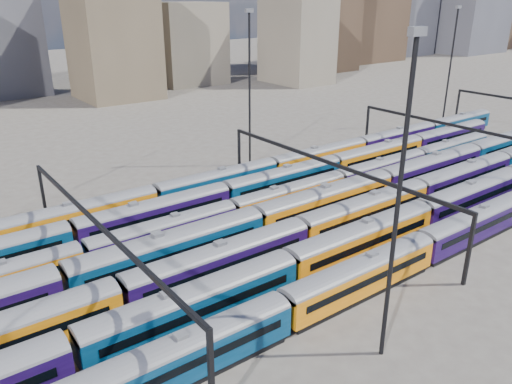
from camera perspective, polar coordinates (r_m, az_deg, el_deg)
ground at (r=60.51m, az=1.14°, el=-5.43°), size 500.00×500.00×0.00m
rake_0 at (r=56.72m, az=18.55°, el=-5.76°), size 115.97×2.83×4.75m
rake_1 at (r=64.09m, az=18.39°, el=-2.31°), size 126.48×3.08×5.20m
rake_2 at (r=56.44m, az=5.09°, el=-4.49°), size 127.22×3.10×5.23m
rake_3 at (r=65.24m, az=7.99°, el=-0.78°), size 111.57×3.27×5.51m
rake_4 at (r=58.18m, az=-10.43°, el=-4.33°), size 130.54×2.73×4.58m
rake_5 at (r=72.98m, az=3.20°, el=1.63°), size 102.01×2.99×5.03m
rake_6 at (r=77.74m, az=1.89°, el=2.86°), size 119.42×2.91×4.90m
gantry_1 at (r=49.11m, az=-17.67°, el=-4.41°), size 0.35×40.35×8.03m
gantry_2 at (r=64.02m, az=8.30°, el=2.48°), size 0.35×40.35×8.03m
gantry_3 at (r=87.09m, az=22.63°, el=6.15°), size 0.35×40.35×8.03m
mast_2 at (r=37.35m, az=16.00°, el=-0.45°), size 1.40×0.50×25.60m
mast_3 at (r=83.25m, az=-0.74°, el=12.21°), size 1.40×0.50×25.60m
mast_5 at (r=117.15m, az=21.35°, el=13.50°), size 1.40×0.50×25.60m
skyline at (r=202.61m, az=6.71°, el=19.51°), size 399.22×60.48×50.03m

